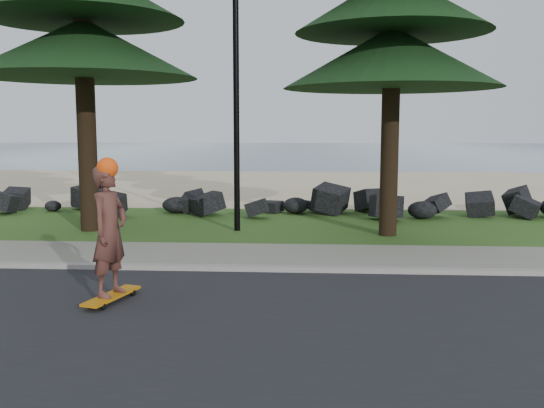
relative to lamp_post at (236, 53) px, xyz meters
name	(u,v)px	position (x,y,z in m)	size (l,w,h in m)	color
ground	(217,260)	(0.00, -3.20, -4.13)	(160.00, 160.00, 0.00)	#2C5019
road	(156,346)	(0.00, -7.70, -4.12)	(160.00, 7.00, 0.02)	black
kerb	(209,268)	(0.00, -4.10, -4.08)	(160.00, 0.20, 0.10)	gray
sidewalk	(218,255)	(0.00, -3.00, -4.09)	(160.00, 2.00, 0.08)	gray
beach_sand	(269,185)	(0.00, 11.30, -4.13)	(160.00, 15.00, 0.01)	tan
ocean	(293,151)	(0.00, 47.80, -4.13)	(160.00, 58.00, 0.01)	#2F485B
seawall_boulders	(248,216)	(0.00, 2.40, -4.13)	(60.00, 2.40, 1.10)	black
lamp_post	(236,53)	(0.00, 0.00, 0.00)	(0.25, 0.14, 8.14)	black
skateboarder	(110,231)	(-1.04, -6.06, -3.12)	(0.60, 1.12, 2.02)	#BE700B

